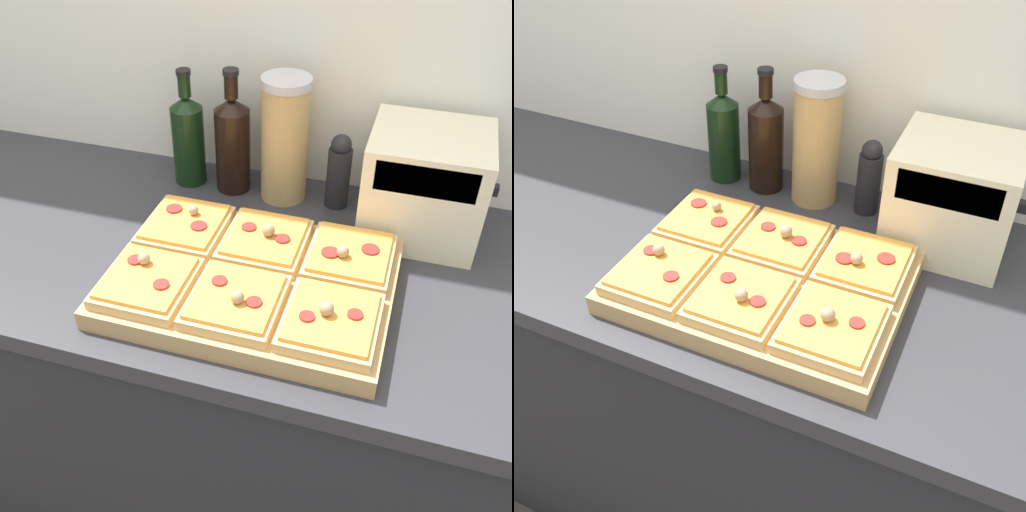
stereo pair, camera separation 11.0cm
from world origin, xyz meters
TOP-DOWN VIEW (x-y plane):
  - wall_back at (0.00, 0.67)m, footprint 6.00×0.06m
  - kitchen_counter at (0.00, 0.32)m, footprint 2.63×0.67m
  - cutting_board at (0.04, 0.22)m, footprint 0.51×0.37m
  - pizza_slice_back_left at (-0.12, 0.31)m, footprint 0.16×0.17m
  - pizza_slice_back_center at (0.04, 0.31)m, footprint 0.16×0.17m
  - pizza_slice_back_right at (0.21, 0.31)m, footprint 0.16×0.17m
  - pizza_slice_front_left at (-0.12, 0.13)m, footprint 0.16×0.17m
  - pizza_slice_front_center at (0.04, 0.13)m, footprint 0.16×0.17m
  - pizza_slice_front_right at (0.21, 0.13)m, footprint 0.16×0.17m
  - olive_oil_bottle at (-0.21, 0.56)m, footprint 0.07×0.07m
  - wine_bottle at (-0.11, 0.56)m, footprint 0.08×0.08m
  - grain_jar_tall at (0.01, 0.56)m, footprint 0.11×0.11m
  - pepper_mill at (0.14, 0.56)m, footprint 0.05×0.05m
  - toaster_oven at (0.32, 0.51)m, footprint 0.26×0.22m

SIDE VIEW (x-z plane):
  - kitchen_counter at x=0.00m, z-range 0.00..0.93m
  - cutting_board at x=0.04m, z-range 0.92..0.96m
  - pizza_slice_back_left at x=-0.12m, z-range 0.95..1.00m
  - pizza_slice_front_left at x=-0.12m, z-range 0.95..1.00m
  - pizza_slice_front_center at x=0.04m, z-range 0.95..1.00m
  - pizza_slice_back_right at x=0.21m, z-range 0.95..1.00m
  - pizza_slice_front_right at x=0.21m, z-range 0.95..1.00m
  - pizza_slice_back_center at x=0.04m, z-range 0.95..1.00m
  - pepper_mill at x=0.14m, z-range 0.92..1.09m
  - olive_oil_bottle at x=-0.21m, z-range 0.90..1.17m
  - toaster_oven at x=0.32m, z-range 0.92..1.15m
  - wine_bottle at x=-0.11m, z-range 0.90..1.18m
  - grain_jar_tall at x=0.01m, z-range 0.93..1.20m
  - wall_back at x=0.00m, z-range 0.00..2.50m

